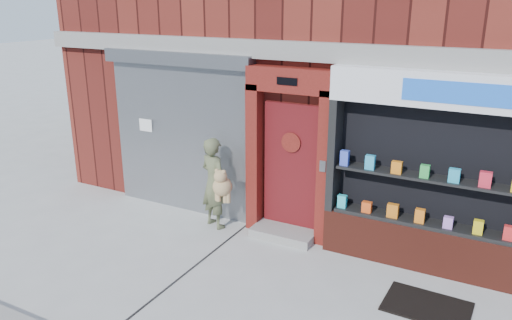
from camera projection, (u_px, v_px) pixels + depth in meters
The scene contains 6 objects.
ground at pixel (281, 299), 6.86m from camera, with size 80.00×80.00×0.00m, color #9E9E99.
shutter_bay at pixel (181, 123), 9.28m from camera, with size 3.10×0.30×3.04m.
red_door_bay at pixel (289, 155), 8.30m from camera, with size 1.52×0.58×2.90m.
pharmacy_bay at pixel (446, 185), 7.18m from camera, with size 3.50×0.41×3.00m.
woman at pixel (215, 183), 8.78m from camera, with size 0.80×0.64×1.65m.
doormat at pixel (427, 306), 6.67m from camera, with size 1.10×0.77×0.03m, color black.
Camera 1 is at (2.47, -5.40, 3.94)m, focal length 35.00 mm.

